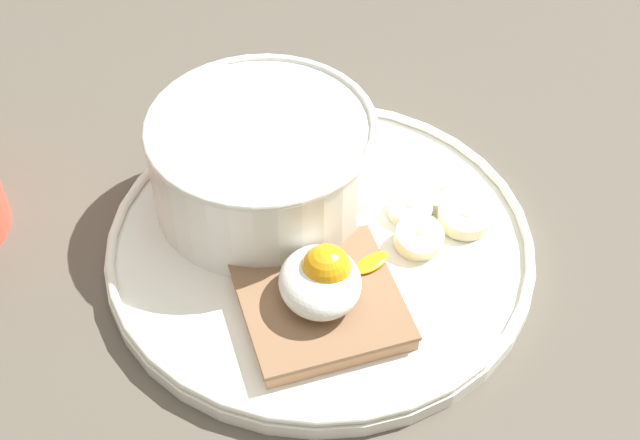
# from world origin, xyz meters

# --- Properties ---
(ground_plane) EXTENTS (1.20, 1.20, 0.02)m
(ground_plane) POSITION_xyz_m (0.00, 0.00, 0.01)
(ground_plane) COLOR #524B41
(ground_plane) RESTS_ON ground
(plate) EXTENTS (0.27, 0.27, 0.02)m
(plate) POSITION_xyz_m (0.00, 0.00, 0.03)
(plate) COLOR white
(plate) RESTS_ON ground_plane
(oatmeal_bowl) EXTENTS (0.15, 0.15, 0.07)m
(oatmeal_bowl) POSITION_xyz_m (-0.05, -0.03, 0.06)
(oatmeal_bowl) COLOR white
(oatmeal_bowl) RESTS_ON plate
(toast_slice) EXTENTS (0.10, 0.10, 0.01)m
(toast_slice) POSITION_xyz_m (0.05, -0.01, 0.04)
(toast_slice) COLOR #836044
(toast_slice) RESTS_ON plate
(poached_egg) EXTENTS (0.06, 0.07, 0.04)m
(poached_egg) POSITION_xyz_m (0.05, -0.01, 0.06)
(poached_egg) COLOR white
(poached_egg) RESTS_ON toast_slice
(banana_slice_front) EXTENTS (0.05, 0.05, 0.01)m
(banana_slice_front) POSITION_xyz_m (-0.03, 0.09, 0.04)
(banana_slice_front) COLOR #F5E8BD
(banana_slice_front) RESTS_ON plate
(banana_slice_left) EXTENTS (0.04, 0.04, 0.01)m
(banana_slice_left) POSITION_xyz_m (-0.01, 0.06, 0.03)
(banana_slice_left) COLOR beige
(banana_slice_left) RESTS_ON plate
(banana_slice_back) EXTENTS (0.04, 0.04, 0.02)m
(banana_slice_back) POSITION_xyz_m (0.01, 0.06, 0.04)
(banana_slice_back) COLOR beige
(banana_slice_back) RESTS_ON plate
(banana_slice_right) EXTENTS (0.05, 0.05, 0.01)m
(banana_slice_right) POSITION_xyz_m (0.00, 0.10, 0.03)
(banana_slice_right) COLOR #F6E8B6
(banana_slice_right) RESTS_ON plate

